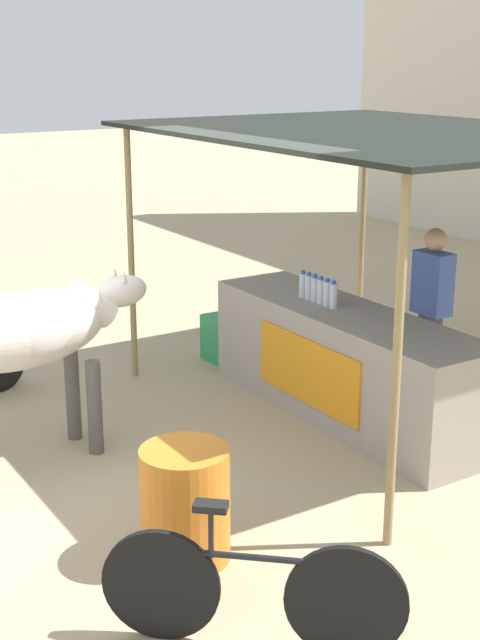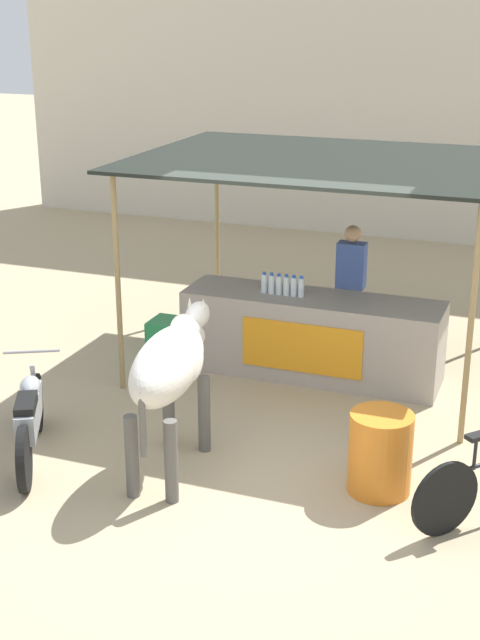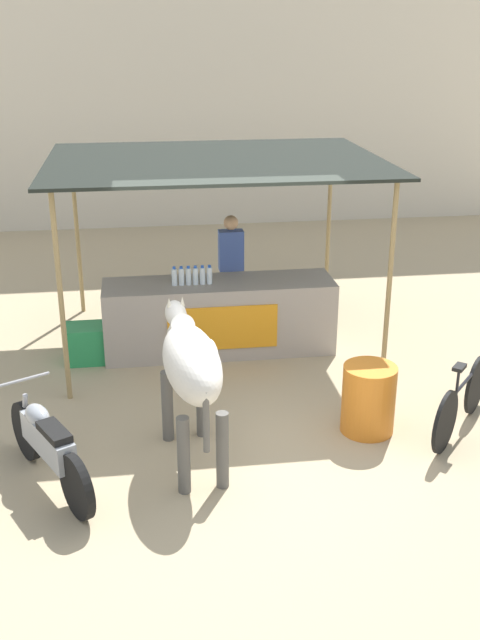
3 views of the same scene
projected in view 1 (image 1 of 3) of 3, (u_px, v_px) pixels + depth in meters
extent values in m
plane|color=tan|center=(119.00, 473.00, 6.85)|extent=(60.00, 60.00, 0.00)
cube|color=#9E9389|center=(345.00, 363.00, 7.84)|extent=(3.00, 0.80, 0.96)
cube|color=orange|center=(307.00, 372.00, 7.63)|extent=(1.40, 0.02, 0.58)
cube|color=black|center=(381.00, 131.00, 7.42)|extent=(4.20, 3.20, 0.04)
cylinder|color=#997F51|center=(131.00, 255.00, 8.57)|extent=(0.06, 0.06, 2.47)
cylinder|color=#997F51|center=(397.00, 367.00, 5.51)|extent=(0.06, 0.06, 2.47)
cylinder|color=#997F51|center=(363.00, 225.00, 10.04)|extent=(0.06, 0.06, 2.47)
cylinder|color=silver|center=(303.00, 285.00, 8.11)|extent=(0.07, 0.07, 0.22)
cylinder|color=blue|center=(303.00, 272.00, 8.07)|extent=(0.04, 0.04, 0.03)
cylinder|color=silver|center=(309.00, 287.00, 8.04)|extent=(0.07, 0.07, 0.22)
cylinder|color=blue|center=(309.00, 274.00, 8.00)|extent=(0.04, 0.04, 0.03)
cylinder|color=silver|center=(315.00, 289.00, 7.96)|extent=(0.07, 0.07, 0.22)
cylinder|color=blue|center=(315.00, 276.00, 7.93)|extent=(0.04, 0.04, 0.03)
cylinder|color=silver|center=(321.00, 292.00, 7.89)|extent=(0.07, 0.07, 0.22)
cylinder|color=blue|center=(321.00, 278.00, 7.85)|extent=(0.04, 0.04, 0.03)
cylinder|color=silver|center=(327.00, 294.00, 7.82)|extent=(0.07, 0.07, 0.22)
cylinder|color=blue|center=(328.00, 280.00, 7.78)|extent=(0.04, 0.04, 0.03)
cylinder|color=silver|center=(333.00, 296.00, 7.74)|extent=(0.07, 0.07, 0.22)
cylinder|color=blue|center=(334.00, 282.00, 7.71)|extent=(0.04, 0.04, 0.03)
cylinder|color=#383842|center=(428.00, 360.00, 8.03)|extent=(0.22, 0.22, 0.88)
cube|color=#3F59A5|center=(433.00, 283.00, 7.82)|extent=(0.34, 0.20, 0.56)
sphere|color=tan|center=(435.00, 239.00, 7.71)|extent=(0.20, 0.20, 0.20)
cube|color=#268C4C|center=(233.00, 340.00, 9.24)|extent=(0.60, 0.44, 0.48)
cylinder|color=orange|center=(185.00, 504.00, 5.60)|extent=(0.57, 0.57, 0.75)
ellipsoid|color=silver|center=(21.00, 331.00, 6.74)|extent=(0.66, 1.45, 0.60)
cylinder|color=#575551|center=(73.00, 394.00, 7.37)|extent=(0.12, 0.12, 0.78)
cylinder|color=#575551|center=(95.00, 407.00, 7.09)|extent=(0.12, 0.12, 0.78)
cylinder|color=silver|center=(90.00, 304.00, 7.06)|extent=(0.29, 0.47, 0.41)
ellipsoid|color=silver|center=(122.00, 291.00, 7.22)|extent=(0.26, 0.46, 0.26)
cone|color=beige|center=(115.00, 273.00, 7.22)|extent=(0.05, 0.05, 0.10)
cone|color=beige|center=(124.00, 276.00, 7.12)|extent=(0.05, 0.05, 0.10)
ellipsoid|color=silver|center=(47.00, 335.00, 6.63)|extent=(0.15, 0.45, 0.32)
cylinder|color=black|center=(1.00, 360.00, 8.46)|extent=(0.35, 0.57, 0.60)
cylinder|color=black|center=(346.00, 602.00, 4.67)|extent=(0.47, 0.52, 0.66)
cylinder|color=black|center=(161.00, 585.00, 4.83)|extent=(0.47, 0.52, 0.66)
cylinder|color=black|center=(252.00, 557.00, 4.69)|extent=(0.59, 0.66, 0.04)
cylinder|color=black|center=(211.00, 534.00, 4.69)|extent=(0.03, 0.03, 0.28)
cube|color=black|center=(211.00, 506.00, 4.64)|extent=(0.19, 0.20, 0.04)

